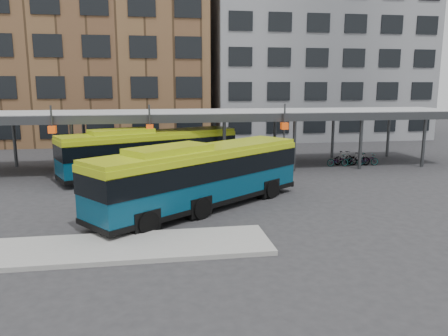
% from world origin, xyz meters
% --- Properties ---
extents(ground, '(120.00, 120.00, 0.00)m').
position_xyz_m(ground, '(0.00, 0.00, 0.00)').
color(ground, '#28282B').
rests_on(ground, ground).
extents(boarding_island, '(14.00, 3.00, 0.18)m').
position_xyz_m(boarding_island, '(-5.50, -3.00, 0.09)').
color(boarding_island, gray).
rests_on(boarding_island, ground).
extents(canopy, '(40.00, 6.53, 4.80)m').
position_xyz_m(canopy, '(-0.06, 12.87, 3.91)').
color(canopy, '#999B9E').
rests_on(canopy, ground).
extents(building_brick, '(26.00, 14.00, 22.00)m').
position_xyz_m(building_brick, '(-10.00, 32.00, 11.00)').
color(building_brick, brown).
rests_on(building_brick, ground).
extents(building_grey, '(24.00, 14.00, 20.00)m').
position_xyz_m(building_grey, '(16.00, 32.00, 10.00)').
color(building_grey, slate).
rests_on(building_grey, ground).
extents(bus_front, '(11.16, 9.28, 3.32)m').
position_xyz_m(bus_front, '(-0.55, 1.98, 1.73)').
color(bus_front, '#073851').
rests_on(bus_front, ground).
extents(bus_rear, '(11.91, 7.04, 3.28)m').
position_xyz_m(bus_rear, '(-3.03, 10.33, 1.71)').
color(bus_rear, '#073851').
rests_on(bus_rear, ground).
extents(bike_rack, '(4.09, 1.46, 1.08)m').
position_xyz_m(bike_rack, '(12.15, 11.92, 0.48)').
color(bike_rack, slate).
rests_on(bike_rack, ground).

